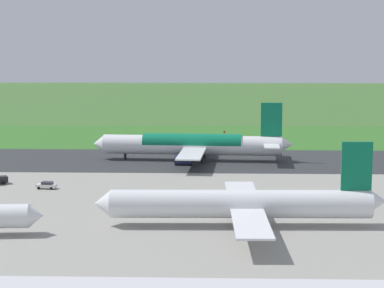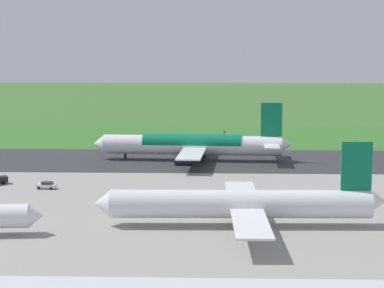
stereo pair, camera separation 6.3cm
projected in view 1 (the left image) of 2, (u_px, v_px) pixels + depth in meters
ground_plane at (241, 161)px, 181.05m from camera, size 800.00×800.00×0.00m
runway_asphalt at (241, 161)px, 181.05m from camera, size 600.00×37.75×0.06m
apron_concrete at (259, 236)px, 108.41m from camera, size 440.00×110.00×0.05m
grass_verge_foreground at (236, 140)px, 221.54m from camera, size 600.00×80.00×0.04m
airliner_main at (193, 145)px, 180.81m from camera, size 54.14×44.29×15.88m
airliner_parked_mid at (242, 203)px, 114.25m from camera, size 49.85×40.70×14.58m
service_car_followme at (47, 185)px, 144.81m from camera, size 4.36×2.26×1.62m
no_stopping_sign at (224, 135)px, 221.21m from camera, size 0.60×0.10×2.97m
traffic_cone_orange at (214, 138)px, 225.46m from camera, size 0.40×0.40×0.55m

